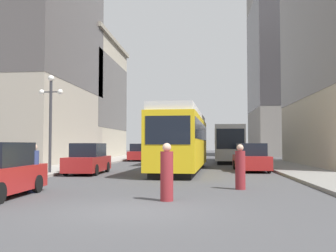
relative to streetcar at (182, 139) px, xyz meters
name	(u,v)px	position (x,y,z in m)	size (l,w,h in m)	color
ground_plane	(132,211)	(-0.49, -14.77, -2.10)	(200.00, 200.00, 0.00)	#424244
sidewalk_left	(129,157)	(-8.48, 25.23, -2.03)	(3.42, 120.00, 0.15)	gray
sidewalk_right	(251,157)	(7.51, 25.23, -2.03)	(3.42, 120.00, 0.15)	gray
streetcar	(182,139)	(0.00, 0.00, 0.00)	(3.25, 13.30, 3.89)	black
transit_bus	(228,142)	(3.86, 13.18, -0.15)	(3.03, 12.18, 3.45)	black
parked_car_left_near	(88,160)	(-5.47, -2.61, -1.26)	(1.96, 4.50, 1.82)	black
parked_car_right_far	(251,158)	(4.50, 0.61, -1.26)	(2.06, 5.00, 1.82)	black
parked_car_left_far	(139,153)	(-5.47, 15.19, -1.26)	(2.01, 4.67, 1.82)	black
pedestrian_crossing_near	(167,174)	(0.26, -12.98, -1.27)	(0.40, 0.40, 1.79)	maroon
pedestrian_crossing_far	(240,168)	(2.83, -9.71, -1.28)	(0.39, 0.39, 1.75)	maroon
pedestrian_on_sidewalk	(33,170)	(-4.81, -11.34, -1.27)	(0.40, 0.40, 1.79)	navy
lamp_post_left_near	(51,108)	(-7.37, -3.71, 1.72)	(1.41, 0.36, 5.60)	#333338
building_left_corner	(72,98)	(-16.01, 23.83, 5.81)	(12.22, 15.96, 15.42)	#B2A893
building_left_midblock	(9,9)	(-17.41, 9.88, 12.79)	(15.03, 16.73, 28.88)	#A89E8E
building_right_midblock	(294,61)	(15.57, 35.78, 12.75)	(13.31, 15.54, 28.80)	gray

